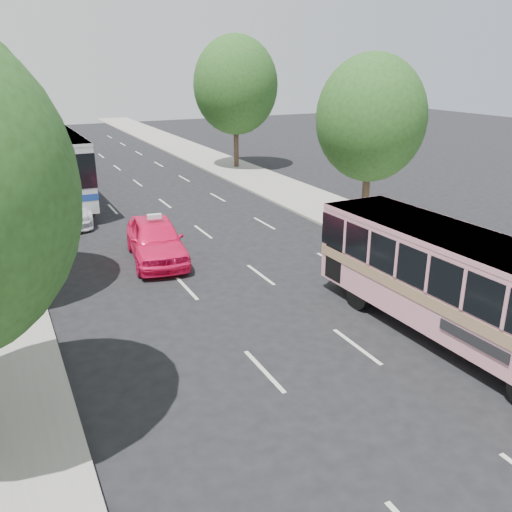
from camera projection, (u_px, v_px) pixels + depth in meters
ground at (290, 324)px, 16.38m from camera, size 120.00×120.00×0.00m
sidewalk_right at (254, 177)px, 36.77m from camera, size 4.00×90.00×0.12m
tree_right_near at (373, 114)px, 24.96m from camera, size 5.10×5.10×7.95m
tree_right_far at (237, 82)px, 38.29m from camera, size 6.00×6.00×9.35m
pink_bus at (458, 277)px, 14.87m from camera, size 2.74×9.68×3.06m
pink_taxi at (156, 239)px, 21.42m from camera, size 2.66×5.23×1.71m
white_pickup at (64, 206)px, 26.60m from camera, size 2.38×5.43×1.55m
tour_coach_front at (48, 158)px, 30.38m from camera, size 2.93×13.18×3.94m
tour_coach_rear at (26, 129)px, 43.15m from camera, size 2.95×13.35×3.99m
taxi_roof_sign at (154, 216)px, 21.10m from camera, size 0.57×0.25×0.18m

